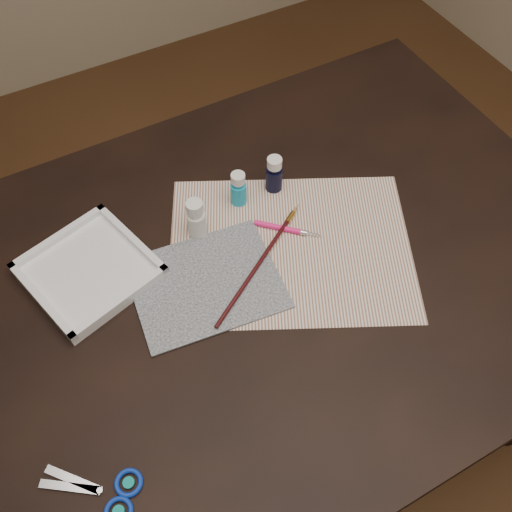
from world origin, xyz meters
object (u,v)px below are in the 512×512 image
paint_bottle_white (196,219)px  paint_bottle_cyan (238,189)px  canvas (206,283)px  scissors (89,493)px  paper (290,247)px  paint_bottle_navy (274,174)px  palette_tray (89,270)px

paint_bottle_white → paint_bottle_cyan: 0.11m
canvas → scissors: size_ratio=1.58×
paper → paint_bottle_navy: (0.05, 0.14, 0.04)m
paint_bottle_cyan → palette_tray: (-0.32, -0.02, -0.03)m
paint_bottle_cyan → palette_tray: bearing=-175.8°
paint_bottle_white → palette_tray: 0.21m
paint_bottle_white → scissors: size_ratio=0.53×
paint_bottle_cyan → scissors: bearing=-139.0°
canvas → paint_bottle_cyan: bearing=45.6°
canvas → paint_bottle_white: 0.12m
paper → paint_bottle_white: (-0.14, 0.11, 0.04)m
paint_bottle_cyan → scissors: (-0.44, -0.38, -0.03)m
paper → palette_tray: size_ratio=2.19×
paint_bottle_white → paper: bearing=-39.7°
canvas → paint_bottle_navy: size_ratio=3.16×
paper → paint_bottle_white: 0.18m
paper → scissors: (-0.47, -0.24, 0.00)m
canvas → paint_bottle_white: paint_bottle_white is taller
canvas → scissors: scissors is taller
paint_bottle_navy → scissors: 0.64m
paint_bottle_white → paint_bottle_navy: size_ratio=1.07×
canvas → palette_tray: bearing=145.4°
paint_bottle_white → paint_bottle_cyan: size_ratio=1.14×
paint_bottle_navy → scissors: bearing=-143.7°
canvas → paint_bottle_navy: 0.26m
paint_bottle_white → paint_bottle_navy: paint_bottle_white is taller
paper → canvas: bearing=179.3°
paint_bottle_cyan → paper: bearing=-77.4°
paper → scissors: bearing=-153.4°
paper → canvas: (-0.17, 0.00, 0.00)m
paper → paint_bottle_navy: paint_bottle_navy is taller
paper → paint_bottle_white: bearing=140.3°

